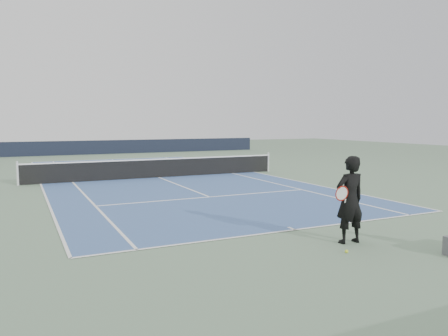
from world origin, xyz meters
name	(u,v)px	position (x,y,z in m)	size (l,w,h in m)	color
ground	(159,178)	(0.00, 0.00, 0.00)	(80.00, 80.00, 0.00)	slate
court_surface	(159,177)	(0.00, 0.00, 0.01)	(10.97, 23.77, 0.01)	#3C5B8F
tennis_net	(159,168)	(0.00, 0.00, 0.50)	(12.90, 0.10, 1.07)	silver
windscreen_far	(98,147)	(0.00, 17.88, 0.60)	(30.00, 0.25, 1.20)	black
tennis_player	(350,200)	(0.45, -13.39, 1.01)	(0.84, 0.58, 2.01)	black
tennis_ball	(347,251)	(-0.13, -13.99, 0.04)	(0.07, 0.07, 0.07)	yellow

